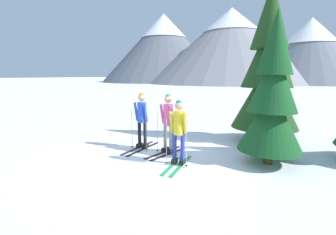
{
  "coord_description": "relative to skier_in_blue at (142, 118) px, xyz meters",
  "views": [
    {
      "loc": [
        3.32,
        -6.16,
        2.33
      ],
      "look_at": [
        -0.05,
        0.44,
        1.05
      ],
      "focal_mm": 26.44,
      "sensor_mm": 36.0,
      "label": 1
    }
  ],
  "objects": [
    {
      "name": "mountain_ridge_distant",
      "position": [
        -3.56,
        71.51,
        9.57
      ],
      "size": [
        113.45,
        61.37,
        22.12
      ],
      "color": "slate",
      "rests_on": "ground"
    },
    {
      "name": "pine_tree_mid",
      "position": [
        3.37,
        2.59,
        1.48
      ],
      "size": [
        2.23,
        2.23,
        5.38
      ],
      "color": "#51381E",
      "rests_on": "ground"
    },
    {
      "name": "skier_in_pink",
      "position": [
        0.96,
        -0.07,
        0.01
      ],
      "size": [
        0.66,
        1.61,
        1.79
      ],
      "color": "black",
      "rests_on": "ground"
    },
    {
      "name": "pine_tree_far",
      "position": [
        3.75,
        0.33,
        0.82
      ],
      "size": [
        1.63,
        1.63,
        3.93
      ],
      "color": "#51381E",
      "rests_on": "ground"
    },
    {
      "name": "skier_in_blue",
      "position": [
        0.0,
        0.0,
        0.0
      ],
      "size": [
        0.61,
        1.72,
        1.78
      ],
      "color": "black",
      "rests_on": "ground"
    },
    {
      "name": "skier_in_yellow",
      "position": [
        1.65,
        -0.79,
        -0.02
      ],
      "size": [
        0.61,
        1.64,
        1.71
      ],
      "color": "green",
      "rests_on": "ground"
    },
    {
      "name": "ground_plane",
      "position": [
        0.93,
        -0.32,
        -0.98
      ],
      "size": [
        400.0,
        400.0,
        0.0
      ],
      "primitive_type": "plane",
      "color": "white"
    }
  ]
}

